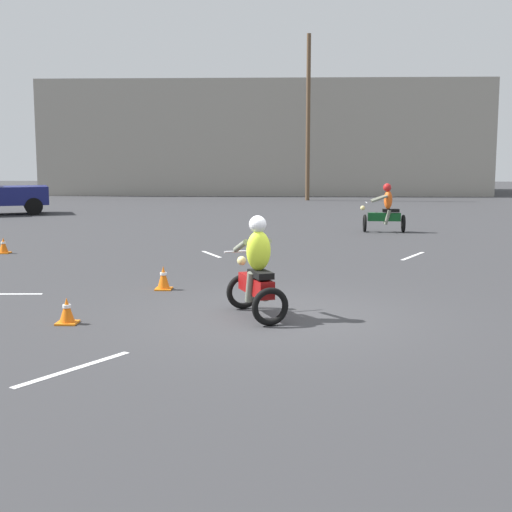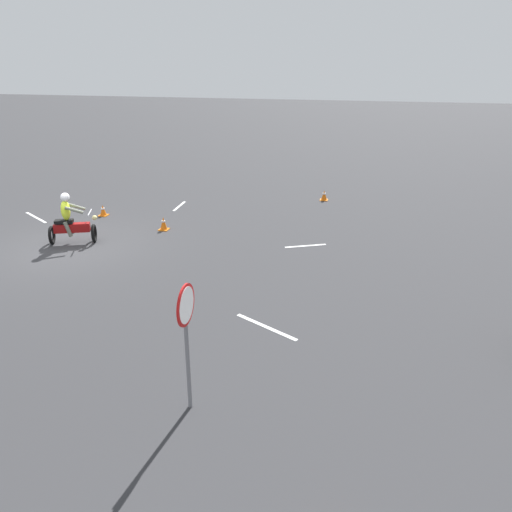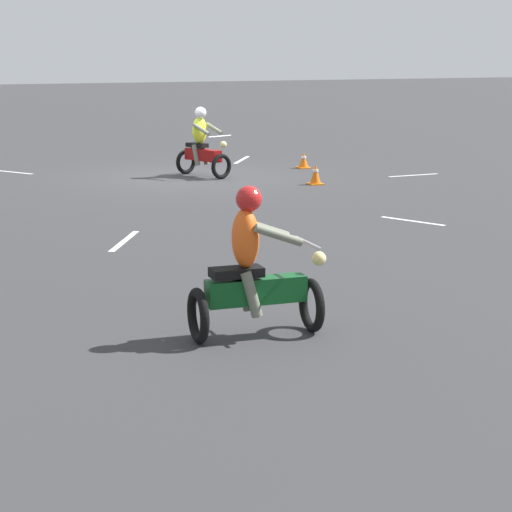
# 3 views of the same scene
# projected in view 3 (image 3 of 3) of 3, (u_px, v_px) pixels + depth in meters

# --- Properties ---
(ground_plane) EXTENTS (120.00, 120.00, 0.00)m
(ground_plane) POSITION_uv_depth(u_px,v_px,m) (190.00, 177.00, 23.84)
(ground_plane) COLOR #333335
(motorcycle_rider_foreground) EXTENTS (1.10, 1.54, 1.66)m
(motorcycle_rider_foreground) POSITION_uv_depth(u_px,v_px,m) (202.00, 146.00, 23.87)
(motorcycle_rider_foreground) COLOR black
(motorcycle_rider_foreground) RESTS_ON ground
(motorcycle_rider_background) EXTENTS (1.52, 0.70, 1.66)m
(motorcycle_rider_background) POSITION_uv_depth(u_px,v_px,m) (253.00, 272.00, 10.65)
(motorcycle_rider_background) COLOR black
(motorcycle_rider_background) RESTS_ON ground
(traffic_cone_near_left) EXTENTS (0.32, 0.32, 0.47)m
(traffic_cone_near_left) POSITION_uv_depth(u_px,v_px,m) (316.00, 175.00, 22.56)
(traffic_cone_near_left) COLOR orange
(traffic_cone_near_left) RESTS_ON ground
(traffic_cone_mid_left) EXTENTS (0.32, 0.32, 0.41)m
(traffic_cone_mid_left) POSITION_uv_depth(u_px,v_px,m) (304.00, 160.00, 25.56)
(traffic_cone_mid_left) COLOR orange
(traffic_cone_mid_left) RESTS_ON ground
(lane_stripe_ne) EXTENTS (0.89, 1.56, 0.01)m
(lane_stripe_ne) POSITION_uv_depth(u_px,v_px,m) (124.00, 241.00, 16.09)
(lane_stripe_ne) COLOR silver
(lane_stripe_ne) RESTS_ON ground
(lane_stripe_nw) EXTENTS (0.67, 1.26, 0.01)m
(lane_stripe_nw) POSITION_uv_depth(u_px,v_px,m) (413.00, 221.00, 17.91)
(lane_stripe_nw) COLOR silver
(lane_stripe_nw) RESTS_ON ground
(lane_stripe_w) EXTENTS (1.38, 0.17, 0.01)m
(lane_stripe_w) POSITION_uv_depth(u_px,v_px,m) (414.00, 175.00, 24.20)
(lane_stripe_w) COLOR silver
(lane_stripe_w) RESTS_ON ground
(lane_stripe_sw) EXTENTS (1.06, 1.57, 0.01)m
(lane_stripe_sw) POSITION_uv_depth(u_px,v_px,m) (242.00, 160.00, 27.44)
(lane_stripe_sw) COLOR silver
(lane_stripe_sw) RESTS_ON ground
(lane_stripe_se) EXTENTS (1.28, 1.81, 0.01)m
(lane_stripe_se) POSITION_uv_depth(u_px,v_px,m) (2.00, 171.00, 25.01)
(lane_stripe_se) COLOR silver
(lane_stripe_se) RESTS_ON ground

